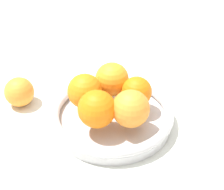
{
  "coord_description": "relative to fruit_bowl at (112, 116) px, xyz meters",
  "views": [
    {
      "loc": [
        0.55,
        -0.3,
        0.53
      ],
      "look_at": [
        0.0,
        0.0,
        0.08
      ],
      "focal_mm": 60.0,
      "sensor_mm": 36.0,
      "label": 1
    }
  ],
  "objects": [
    {
      "name": "stray_orange",
      "position": [
        -0.16,
        -0.15,
        0.01
      ],
      "size": [
        0.07,
        0.07,
        0.07
      ],
      "primitive_type": "sphere",
      "color": "orange",
      "rests_on": "ground_plane"
    },
    {
      "name": "fruit_bowl",
      "position": [
        0.0,
        0.0,
        0.0
      ],
      "size": [
        0.26,
        0.26,
        0.04
      ],
      "color": "silver",
      "rests_on": "ground_plane"
    },
    {
      "name": "orange_pile",
      "position": [
        0.0,
        -0.0,
        0.06
      ],
      "size": [
        0.19,
        0.17,
        0.08
      ],
      "color": "orange",
      "rests_on": "fruit_bowl"
    },
    {
      "name": "ground_plane",
      "position": [
        0.0,
        0.0,
        -0.02
      ],
      "size": [
        4.0,
        4.0,
        0.0
      ],
      "primitive_type": "plane",
      "color": "silver"
    }
  ]
}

